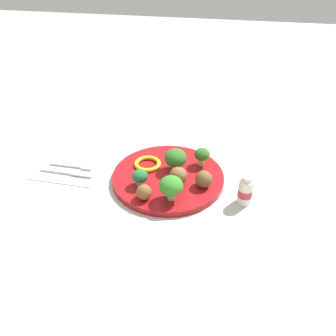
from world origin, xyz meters
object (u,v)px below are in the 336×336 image
Objects in this scene: broccoli_floret_back_left at (171,186)px; meatball_near_rim at (204,179)px; knife at (69,172)px; meatball_far_rim at (178,176)px; broccoli_floret_mid_right at (175,158)px; broccoli_floret_mid_left at (140,177)px; fork at (75,164)px; plate at (168,177)px; yogurt_bottle at (245,191)px; napkin at (70,169)px; pepper_ring_back_left at (148,164)px; meatball_center at (144,192)px; broccoli_floret_back_right at (202,155)px.

meatball_near_rim is (0.07, 0.06, -0.02)m from broccoli_floret_back_left.
broccoli_floret_back_left is 0.29m from knife.
broccoli_floret_mid_right is at bearing 107.74° from meatball_far_rim.
broccoli_floret_mid_left reaches higher than fork.
yogurt_bottle is (0.19, -0.05, 0.02)m from plate.
fork is at bearing 173.46° from meatball_far_rim.
broccoli_floret_mid_right reaches higher than meatball_near_rim.
broccoli_floret_mid_right is 0.48× the size of fork.
broccoli_floret_mid_left is at bearing -16.75° from fork.
napkin is 0.02m from knife.
broccoli_floret_mid_right is 0.27m from fork.
meatball_far_rim reaches higher than napkin.
broccoli_floret_back_left is 1.40× the size of meatball_far_rim.
broccoli_floret_back_left is (0.03, -0.09, 0.05)m from plate.
broccoli_floret_mid_left is 0.60× the size of pepper_ring_back_left.
fork is (-0.25, 0.00, -0.00)m from plate.
broccoli_floret_back_left reaches higher than yogurt_bottle.
broccoli_floret_mid_right is 0.08m from pepper_ring_back_left.
plate is 7.86× the size of meatball_center.
plate is at bearing 106.13° from broccoli_floret_back_left.
napkin is 2.33× the size of yogurt_bottle.
pepper_ring_back_left is 0.20m from knife.
broccoli_floret_back_right is at bearing 55.67° from meatball_center.
broccoli_floret_mid_left is at bearing -11.42° from napkin.
meatball_far_rim is (0.09, 0.03, -0.00)m from broccoli_floret_mid_left.
knife is at bearing -68.28° from napkin.
pepper_ring_back_left reaches higher than napkin.
broccoli_floret_mid_right is 0.19m from yogurt_bottle.
broccoli_floret_back_left is 1.68× the size of meatball_center.
broccoli_floret_back_left reaches higher than broccoli_floret_mid_right.
broccoli_floret_back_left reaches higher than napkin.
broccoli_floret_back_left reaches higher than fork.
broccoli_floret_mid_left reaches higher than napkin.
plate is 0.10m from meatball_near_rim.
broccoli_floret_back_right is 0.18m from broccoli_floret_mid_left.
meatball_center is at bearing -20.94° from napkin.
meatball_near_rim is at bearing 30.10° from meatball_center.
meatball_far_rim is at bearing -116.97° from broccoli_floret_back_right.
broccoli_floret_back_right is at bearing 29.83° from broccoli_floret_mid_right.
fork is 0.83× the size of knife.
napkin is at bearing 111.72° from knife.
meatball_far_rim is at bearing -2.86° from napkin.
meatball_near_rim is at bearing 10.53° from broccoli_floret_mid_left.
knife is (-0.22, 0.07, -0.03)m from meatball_center.
yogurt_bottle reaches higher than pepper_ring_back_left.
broccoli_floret_mid_right is at bearing 145.95° from meatball_near_rim.
meatball_center is (-0.05, -0.13, -0.02)m from broccoli_floret_mid_right.
fork is at bearing -175.58° from broccoli_floret_mid_right.
pepper_ring_back_left is at bearing 159.92° from meatball_near_rim.
napkin is (-0.35, 0.01, -0.03)m from meatball_near_rim.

